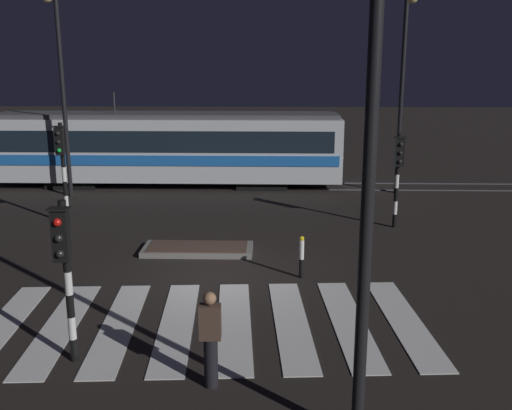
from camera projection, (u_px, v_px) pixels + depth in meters
The scene contains 14 objects.
ground_plane at pixel (218, 276), 14.87m from camera, with size 120.00×120.00×0.00m, color black.
rail_near at pixel (240, 189), 25.10m from camera, with size 80.00×0.12×0.03m, color #59595E.
rail_far at pixel (242, 183), 26.50m from camera, with size 80.00×0.12×0.03m, color #59595E.
crosswalk_zebra at pixel (206, 324), 12.13m from camera, with size 9.44×4.95×0.02m.
traffic_island at pixel (198, 249), 16.76m from camera, with size 3.18×1.27×0.18m.
traffic_light_corner_far_left at pixel (62, 158), 19.12m from camera, with size 0.36×0.42×3.45m.
traffic_light_corner_far_right at pixel (398, 167), 18.74m from camera, with size 0.36×0.42×3.16m.
traffic_light_kerb_mid_left at pixel (64, 259), 10.09m from camera, with size 0.36×0.42×3.05m.
street_lamp_trackside_right at pixel (404, 73), 23.08m from camera, with size 0.44×1.21×8.00m.
street_lamp_near_kerb at pixel (375, 120), 7.08m from camera, with size 0.44×1.21×7.40m.
street_lamp_trackside_left at pixel (59, 73), 22.47m from camera, with size 0.44×1.21×7.97m.
tram at pixel (168, 147), 25.47m from camera, with size 15.40×2.58×4.15m.
pedestrian_waiting_at_kerb at pixel (210, 339), 9.61m from camera, with size 0.36×0.24×1.71m.
bollard_island_edge at pixel (302, 257), 14.64m from camera, with size 0.12×0.12×1.11m.
Camera 1 is at (1.37, -13.97, 5.35)m, focal length 40.37 mm.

